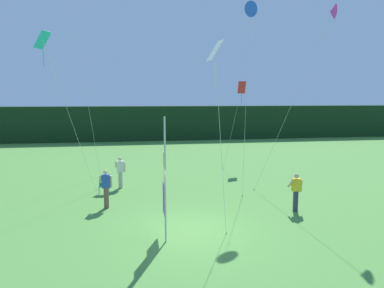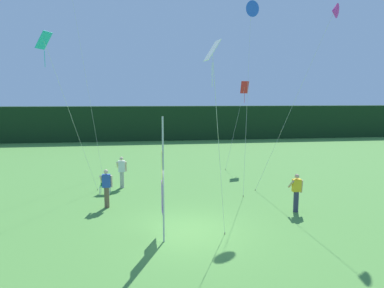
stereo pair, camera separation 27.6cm
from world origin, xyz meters
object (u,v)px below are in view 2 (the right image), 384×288
(kite_red_diamond_2, at_px, (244,91))
(kite_blue_delta_4, at_px, (251,10))
(person_mid_field, at_px, (106,187))
(banner_flag, at_px, (163,181))
(person_near_banner, at_px, (122,171))
(kite_magenta_delta_3, at_px, (334,12))
(folding_chair, at_px, (105,184))
(kite_cyan_diamond_1, at_px, (47,51))
(person_far_left, at_px, (296,192))
(kite_white_diamond_5, at_px, (213,65))

(kite_red_diamond_2, bearing_deg, kite_blue_delta_4, -104.27)
(person_mid_field, height_order, kite_red_diamond_2, kite_red_diamond_2)
(banner_flag, height_order, person_mid_field, banner_flag)
(person_mid_field, xyz_separation_m, kite_red_diamond_2, (8.97, 9.04, 4.48))
(person_near_banner, xyz_separation_m, kite_blue_delta_4, (6.83, -0.93, 8.50))
(person_mid_field, height_order, kite_magenta_delta_3, kite_magenta_delta_3)
(banner_flag, distance_m, folding_chair, 6.93)
(person_mid_field, bearing_deg, kite_red_diamond_2, 45.21)
(person_mid_field, relative_size, folding_chair, 1.96)
(person_mid_field, xyz_separation_m, kite_cyan_diamond_1, (-2.38, 0.68, 5.99))
(person_far_left, xyz_separation_m, kite_white_diamond_5, (-4.40, -3.40, 4.96))
(person_mid_field, bearing_deg, kite_blue_delta_4, 19.09)
(person_mid_field, bearing_deg, kite_magenta_delta_3, 1.31)
(banner_flag, xyz_separation_m, folding_chair, (-2.60, 6.23, -1.54))
(person_mid_field, xyz_separation_m, folding_chair, (-0.31, 2.39, -0.42))
(person_near_banner, bearing_deg, kite_red_diamond_2, 33.29)
(banner_flag, bearing_deg, person_mid_field, 120.80)
(person_far_left, relative_size, kite_magenta_delta_3, 0.18)
(folding_chair, distance_m, kite_blue_delta_4, 11.72)
(person_near_banner, bearing_deg, banner_flag, -76.13)
(kite_blue_delta_4, bearing_deg, person_near_banner, 172.21)
(kite_red_diamond_2, distance_m, kite_white_diamond_5, 15.15)
(folding_chair, xyz_separation_m, kite_red_diamond_2, (9.28, 6.65, 4.90))
(banner_flag, distance_m, kite_cyan_diamond_1, 8.12)
(folding_chair, height_order, kite_white_diamond_5, kite_white_diamond_5)
(banner_flag, height_order, kite_cyan_diamond_1, kite_cyan_diamond_1)
(person_near_banner, distance_m, kite_cyan_diamond_1, 7.21)
(kite_magenta_delta_3, height_order, kite_blue_delta_4, kite_blue_delta_4)
(person_near_banner, bearing_deg, folding_chair, -126.23)
(banner_flag, height_order, folding_chair, banner_flag)
(person_far_left, relative_size, kite_red_diamond_2, 0.27)
(person_near_banner, distance_m, kite_blue_delta_4, 10.95)
(person_far_left, relative_size, kite_white_diamond_5, 0.25)
(kite_magenta_delta_3, bearing_deg, person_mid_field, -178.69)
(person_near_banner, xyz_separation_m, person_far_left, (7.67, -5.25, -0.03))
(person_mid_field, bearing_deg, person_far_left, -12.35)
(banner_flag, relative_size, person_mid_field, 2.47)
(folding_chair, bearing_deg, kite_cyan_diamond_1, -140.59)
(folding_chair, bearing_deg, kite_white_diamond_5, -61.77)
(banner_flag, bearing_deg, kite_blue_delta_4, 51.77)
(person_far_left, relative_size, kite_cyan_diamond_1, 0.22)
(person_far_left, xyz_separation_m, folding_chair, (-8.46, 4.17, -0.37))
(banner_flag, height_order, person_near_banner, banner_flag)
(kite_magenta_delta_3, relative_size, kite_white_diamond_5, 1.41)
(banner_flag, bearing_deg, kite_red_diamond_2, 62.60)
(person_mid_field, relative_size, kite_white_diamond_5, 0.26)
(kite_cyan_diamond_1, bearing_deg, person_far_left, -13.17)
(kite_magenta_delta_3, bearing_deg, kite_white_diamond_5, -141.64)
(kite_red_diamond_2, height_order, kite_magenta_delta_3, kite_magenta_delta_3)
(person_far_left, bearing_deg, kite_cyan_diamond_1, 166.83)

